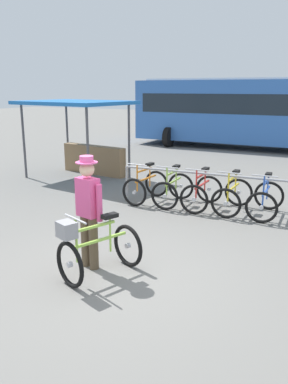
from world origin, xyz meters
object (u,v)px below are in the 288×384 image
object	(u,v)px
market_stall	(84,131)
featured_bicycle	(95,249)
racked_bike_orange	(146,186)
racked_bike_red	(202,193)
racked_bike_yellow	(233,196)
racked_bike_blue	(265,200)
person_with_featured_bike	(88,208)
bus_distant	(247,109)
racked_bike_lime	(173,189)

from	to	relation	value
market_stall	featured_bicycle	bearing A→B (deg)	-51.64
racked_bike_orange	racked_bike_red	xyz separation A→B (m)	(1.40, 0.10, 0.00)
racked_bike_yellow	racked_bike_blue	world-z (taller)	same
racked_bike_red	person_with_featured_bike	size ratio (longest dim) A/B	0.64
market_stall	racked_bike_blue	bearing A→B (deg)	-13.65
racked_bike_yellow	featured_bicycle	xyz separation A→B (m)	(-0.78, -4.04, 0.08)
person_with_featured_bike	racked_bike_orange	bearing A→B (deg)	105.81
bus_distant	racked_bike_lime	bearing A→B (deg)	-84.07
featured_bicycle	bus_distant	xyz separation A→B (m)	(-1.65, 13.85, 1.30)
featured_bicycle	racked_bike_orange	bearing A→B (deg)	108.66
racked_bike_yellow	bus_distant	xyz separation A→B (m)	(-2.43, 9.81, 1.37)
featured_bicycle	bus_distant	world-z (taller)	bus_distant
racked_bike_lime	racked_bike_red	xyz separation A→B (m)	(0.70, 0.05, 0.00)
bus_distant	racked_bike_blue	bearing A→B (deg)	-72.26
racked_bike_blue	bus_distant	xyz separation A→B (m)	(-3.12, 9.76, 1.37)
racked_bike_lime	racked_bike_yellow	world-z (taller)	same
featured_bicycle	person_with_featured_bike	xyz separation A→B (m)	(-0.28, 0.25, 0.50)
racked_bike_red	racked_bike_yellow	distance (m)	0.70
person_with_featured_bike	featured_bicycle	bearing A→B (deg)	-41.32
racked_bike_blue	market_stall	size ratio (longest dim) A/B	0.34
bus_distant	racked_bike_orange	bearing A→B (deg)	-88.10
racked_bike_orange	racked_bike_yellow	xyz separation A→B (m)	(2.09, 0.15, -0.00)
person_with_featured_bike	racked_bike_red	bearing A→B (deg)	84.44
racked_bike_lime	racked_bike_blue	distance (m)	2.10
racked_bike_blue	market_stall	bearing A→B (deg)	166.35
bus_distant	person_with_featured_bike	bearing A→B (deg)	-84.28
racked_bike_orange	featured_bicycle	xyz separation A→B (m)	(1.32, -3.90, 0.08)
racked_bike_lime	featured_bicycle	distance (m)	3.99
featured_bicycle	market_stall	xyz separation A→B (m)	(-4.36, 5.51, 0.95)
racked_bike_blue	featured_bicycle	xyz separation A→B (m)	(-1.48, -4.09, 0.08)
racked_bike_yellow	bus_distant	size ratio (longest dim) A/B	0.11
racked_bike_red	person_with_featured_bike	bearing A→B (deg)	-95.56
person_with_featured_bike	bus_distant	distance (m)	13.70
racked_bike_blue	bus_distant	bearing A→B (deg)	107.74
racked_bike_yellow	racked_bike_blue	bearing A→B (deg)	4.01
racked_bike_orange	person_with_featured_bike	size ratio (longest dim) A/B	0.65
racked_bike_red	bus_distant	size ratio (longest dim) A/B	0.11
racked_bike_lime	racked_bike_orange	bearing A→B (deg)	-175.99
racked_bike_lime	market_stall	xyz separation A→B (m)	(-3.74, 1.57, 1.03)
racked_bike_orange	bus_distant	distance (m)	10.06
racked_bike_blue	bus_distant	size ratio (longest dim) A/B	0.11
racked_bike_lime	featured_bicycle	world-z (taller)	same
racked_bike_orange	racked_bike_red	size ratio (longest dim) A/B	1.01
racked_bike_blue	bus_distant	world-z (taller)	bus_distant
racked_bike_blue	featured_bicycle	size ratio (longest dim) A/B	0.91
racked_bike_orange	racked_bike_red	distance (m)	1.40
racked_bike_lime	racked_bike_blue	size ratio (longest dim) A/B	1.01
racked_bike_lime	racked_bike_red	size ratio (longest dim) A/B	1.05
racked_bike_orange	featured_bicycle	size ratio (longest dim) A/B	0.89
bus_distant	racked_bike_red	bearing A→B (deg)	-80.07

